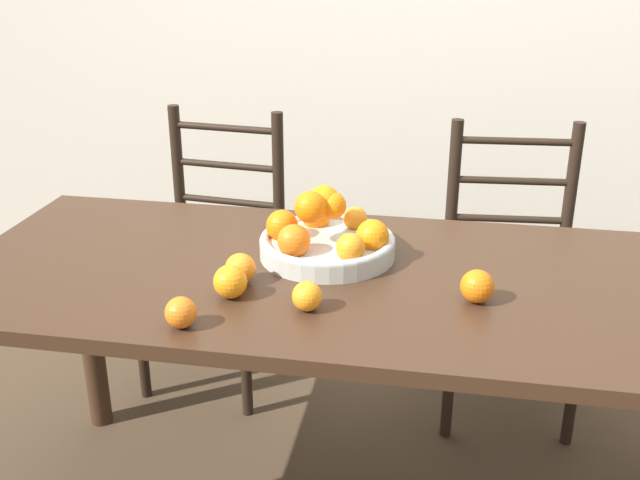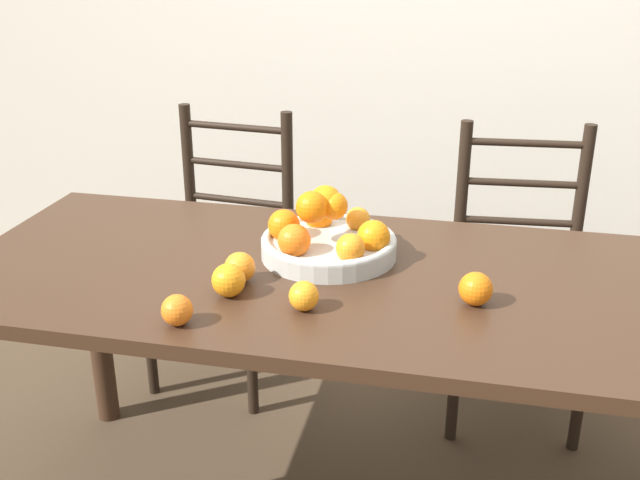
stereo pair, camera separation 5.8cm
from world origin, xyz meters
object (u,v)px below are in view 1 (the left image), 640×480
at_px(orange_loose_4, 240,269).
at_px(orange_loose_2, 230,282).
at_px(orange_loose_0, 307,296).
at_px(orange_loose_1, 181,313).
at_px(orange_loose_3, 477,286).
at_px(chair_left, 215,253).
at_px(chair_right, 510,275).
at_px(fruit_bowl, 326,237).

bearing_deg(orange_loose_4, orange_loose_2, -91.23).
bearing_deg(orange_loose_2, orange_loose_0, -9.19).
relative_size(orange_loose_1, orange_loose_3, 0.89).
relative_size(orange_loose_1, chair_left, 0.07).
height_order(orange_loose_2, chair_right, chair_right).
relative_size(fruit_bowl, orange_loose_2, 4.46).
height_order(orange_loose_1, orange_loose_4, orange_loose_4).
relative_size(orange_loose_3, chair_right, 0.08).
xyz_separation_m(orange_loose_3, orange_loose_4, (-0.53, -0.00, -0.00)).
bearing_deg(orange_loose_0, chair_left, 119.74).
relative_size(orange_loose_1, chair_right, 0.07).
relative_size(fruit_bowl, chair_left, 0.35).
distance_m(orange_loose_3, chair_left, 1.21).
bearing_deg(orange_loose_0, chair_right, 60.95).
bearing_deg(chair_right, fruit_bowl, -134.78).
bearing_deg(orange_loose_2, orange_loose_1, -112.05).
bearing_deg(orange_loose_4, orange_loose_1, -105.52).
bearing_deg(chair_left, orange_loose_2, -63.30).
bearing_deg(fruit_bowl, orange_loose_3, -26.99).
relative_size(orange_loose_0, orange_loose_3, 0.88).
distance_m(orange_loose_0, orange_loose_2, 0.18).
distance_m(fruit_bowl, orange_loose_0, 0.29).
bearing_deg(orange_loose_1, chair_left, 104.99).
xyz_separation_m(orange_loose_1, chair_right, (0.73, 1.00, -0.32)).
distance_m(orange_loose_1, orange_loose_4, 0.23).
distance_m(orange_loose_0, orange_loose_4, 0.20).
distance_m(fruit_bowl, chair_right, 0.85).
bearing_deg(orange_loose_3, orange_loose_0, -163.60).
distance_m(orange_loose_4, chair_left, 0.91).
xyz_separation_m(fruit_bowl, orange_loose_2, (-0.17, -0.26, -0.01)).
xyz_separation_m(fruit_bowl, orange_loose_0, (0.01, -0.29, -0.02)).
height_order(orange_loose_0, orange_loose_3, orange_loose_3).
relative_size(orange_loose_4, chair_right, 0.08).
bearing_deg(orange_loose_3, orange_loose_2, -171.90).
bearing_deg(orange_loose_4, chair_left, 112.87).
bearing_deg(chair_left, orange_loose_4, -61.43).
relative_size(orange_loose_2, chair_right, 0.08).
bearing_deg(chair_right, orange_loose_1, -130.60).
distance_m(orange_loose_2, chair_left, 0.97).
bearing_deg(fruit_bowl, orange_loose_2, -122.54).
distance_m(orange_loose_2, orange_loose_3, 0.54).
height_order(fruit_bowl, chair_right, chair_right).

